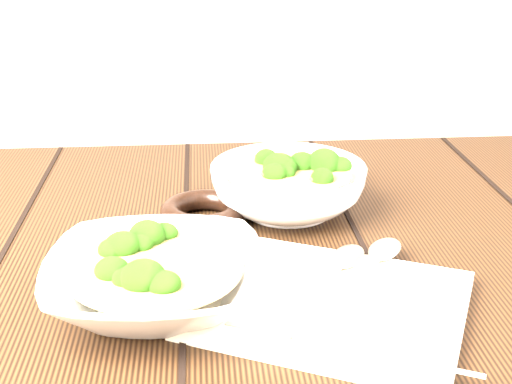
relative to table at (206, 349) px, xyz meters
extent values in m
cube|color=black|center=(0.00, 0.00, 0.10)|extent=(1.20, 0.80, 0.04)
cube|color=black|center=(0.54, 0.34, -0.28)|extent=(0.07, 0.07, 0.71)
imported|color=silver|center=(-0.05, -0.10, 0.15)|extent=(0.22, 0.22, 0.05)
cylinder|color=#9F7E47|center=(-0.05, -0.10, 0.16)|extent=(0.17, 0.17, 0.00)
ellipsoid|color=#37761A|center=(-0.03, -0.09, 0.17)|extent=(0.03, 0.03, 0.03)
ellipsoid|color=#37761A|center=(-0.04, -0.06, 0.17)|extent=(0.03, 0.03, 0.03)
ellipsoid|color=#37761A|center=(-0.08, -0.07, 0.17)|extent=(0.03, 0.03, 0.03)
ellipsoid|color=#37761A|center=(-0.07, -0.11, 0.17)|extent=(0.03, 0.03, 0.03)
ellipsoid|color=#37761A|center=(-0.05, -0.14, 0.17)|extent=(0.03, 0.03, 0.03)
ellipsoid|color=#37761A|center=(-0.01, -0.13, 0.17)|extent=(0.03, 0.03, 0.03)
imported|color=silver|center=(0.11, 0.12, 0.15)|extent=(0.23, 0.23, 0.06)
cylinder|color=#9F7E47|center=(0.11, 0.12, 0.17)|extent=(0.15, 0.15, 0.00)
ellipsoid|color=#37761A|center=(0.13, 0.12, 0.18)|extent=(0.03, 0.03, 0.03)
ellipsoid|color=#37761A|center=(0.12, 0.15, 0.18)|extent=(0.03, 0.03, 0.03)
ellipsoid|color=#37761A|center=(0.09, 0.16, 0.18)|extent=(0.03, 0.03, 0.03)
ellipsoid|color=#37761A|center=(0.09, 0.13, 0.18)|extent=(0.03, 0.03, 0.03)
ellipsoid|color=#37761A|center=(0.07, 0.11, 0.18)|extent=(0.03, 0.03, 0.03)
ellipsoid|color=#37761A|center=(0.08, 0.07, 0.18)|extent=(0.03, 0.03, 0.03)
ellipsoid|color=#37761A|center=(0.12, 0.09, 0.18)|extent=(0.03, 0.03, 0.03)
ellipsoid|color=#37761A|center=(0.14, 0.10, 0.18)|extent=(0.03, 0.03, 0.03)
torus|color=black|center=(0.00, 0.09, 0.13)|extent=(0.13, 0.13, 0.03)
cube|color=beige|center=(0.12, -0.12, 0.13)|extent=(0.31, 0.29, 0.01)
cylinder|color=#A6A293|center=(0.10, -0.13, 0.14)|extent=(0.08, 0.14, 0.01)
ellipsoid|color=#A6A293|center=(0.15, -0.04, 0.14)|extent=(0.06, 0.07, 0.01)
cylinder|color=#A6A293|center=(0.14, -0.11, 0.14)|extent=(0.09, 0.14, 0.01)
ellipsoid|color=#A6A293|center=(0.19, -0.03, 0.14)|extent=(0.06, 0.07, 0.01)
camera|label=1|loc=(0.00, -0.70, 0.48)|focal=50.00mm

